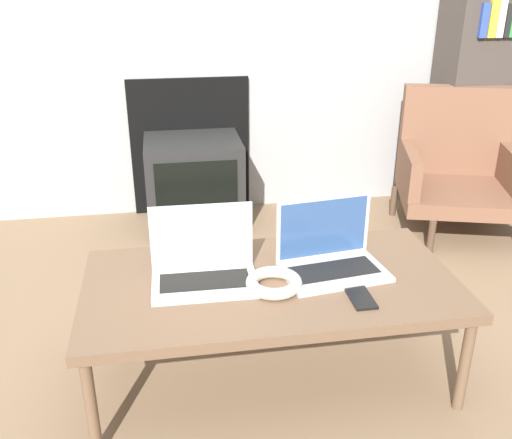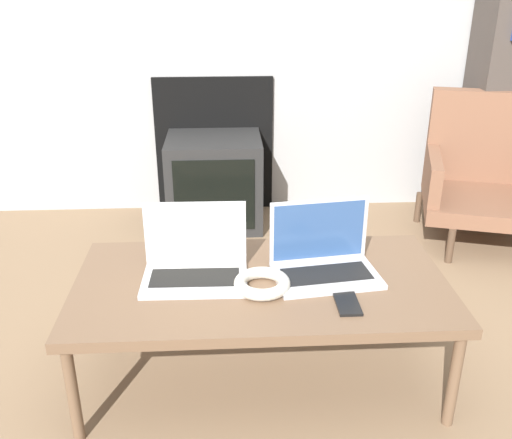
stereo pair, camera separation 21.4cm
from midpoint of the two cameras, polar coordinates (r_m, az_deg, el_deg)
The scene contains 9 objects.
ground_plane at distance 2.00m, azimuth -0.89°, elevation -18.08°, with size 14.00×14.00×0.00m, color #7A6047.
table at distance 1.93m, azimuth -1.71°, elevation -6.90°, with size 1.24×0.64×0.38m.
laptop_left at distance 1.91m, azimuth -8.47°, elevation -4.52°, with size 0.35×0.23×0.24m.
laptop_right at distance 1.96m, azimuth 4.32°, elevation -3.57°, with size 0.37×0.27×0.24m.
headphones at distance 1.85m, azimuth -1.64°, elevation -6.44°, with size 0.18×0.18×0.04m.
phone at distance 1.82m, azimuth 7.13°, elevation -7.90°, with size 0.07×0.13×0.01m.
tv at distance 3.18m, azimuth -8.13°, elevation 3.56°, with size 0.51×0.44×0.50m.
armchair at distance 3.30m, azimuth 17.72°, elevation 5.39°, with size 0.74×0.74×0.75m.
bookshelf at distance 3.58m, azimuth 21.82°, elevation 15.38°, with size 0.68×0.32×1.82m.
Camera 1 is at (-0.32, -1.46, 1.33)m, focal length 40.00 mm.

